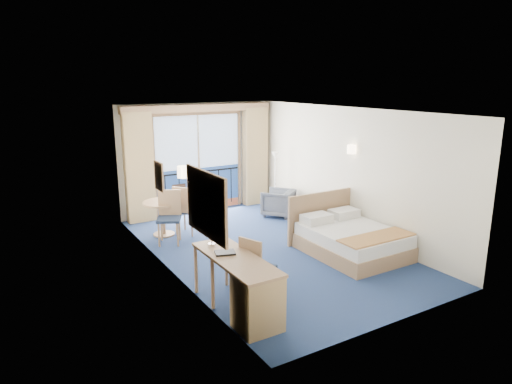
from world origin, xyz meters
name	(u,v)px	position (x,y,z in m)	size (l,w,h in m)	color
floor	(267,249)	(0.00, 0.00, 0.00)	(6.50, 6.50, 0.00)	navy
room_walls	(268,160)	(0.00, 0.00, 1.78)	(4.04, 6.54, 2.72)	white
balcony_door	(199,166)	(-0.01, 3.22, 1.14)	(2.36, 0.03, 2.52)	navy
curtain_left	(139,168)	(-1.55, 3.07, 1.28)	(0.65, 0.22, 2.55)	tan
curtain_right	(255,157)	(1.55, 3.07, 1.28)	(0.65, 0.22, 2.55)	tan
pelmet	(199,108)	(0.00, 3.10, 2.58)	(3.80, 0.25, 0.18)	#A17757
mirror	(206,204)	(-1.97, -1.50, 1.55)	(0.05, 1.25, 0.95)	#A17757
wall_print	(159,176)	(-1.97, 0.45, 1.60)	(0.04, 0.42, 0.52)	#A17757
sconce_left	(183,172)	(-1.94, -0.60, 1.85)	(0.18, 0.18, 0.18)	#FFE0B2
sconce_right	(352,149)	(1.94, -0.15, 1.85)	(0.18, 0.18, 0.18)	#FFE0B2
bed	(350,239)	(1.24, -0.98, 0.29)	(1.62, 1.93, 1.02)	#A17757
nightstand	(326,217)	(1.77, 0.39, 0.27)	(0.41, 0.39, 0.54)	tan
phone	(328,204)	(1.79, 0.35, 0.58)	(0.19, 0.15, 0.08)	beige
armchair	(278,203)	(1.45, 1.80, 0.33)	(0.69, 0.72, 0.65)	#464A55
floor_lamp	(275,166)	(1.65, 2.25, 1.14)	(0.21, 0.21, 1.50)	silver
desk	(253,294)	(-1.69, -2.30, 0.45)	(0.60, 1.73, 0.81)	#A17757
desk_chair	(255,264)	(-1.26, -1.64, 0.55)	(0.55, 0.54, 0.97)	#1B2840
folder	(225,253)	(-1.75, -1.62, 0.82)	(0.29, 0.21, 0.03)	black
desk_lamp	(211,224)	(-1.78, -1.24, 1.15)	(0.12, 0.12, 0.45)	silver
round_table	(163,210)	(-1.45, 1.87, 0.56)	(0.82, 0.82, 0.74)	#A17757
table_chair_a	(186,207)	(-1.02, 1.66, 0.60)	(0.65, 0.65, 1.06)	#1B2840
table_chair_b	(169,214)	(-1.48, 1.38, 0.60)	(0.62, 0.63, 1.07)	#1B2840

